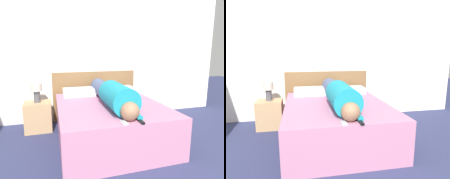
% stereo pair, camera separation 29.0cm
% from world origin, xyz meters
% --- Properties ---
extents(wall_back, '(5.74, 0.06, 2.60)m').
position_xyz_m(wall_back, '(0.00, 3.27, 1.30)').
color(wall_back, white).
rests_on(wall_back, ground_plane).
extents(bed, '(1.55, 1.90, 0.58)m').
position_xyz_m(bed, '(0.01, 2.14, 0.29)').
color(bed, '#B2708E').
rests_on(bed, ground_plane).
extents(headboard, '(1.67, 0.04, 0.97)m').
position_xyz_m(headboard, '(0.01, 3.20, 0.48)').
color(headboard, brown).
rests_on(headboard, ground_plane).
extents(nightstand, '(0.45, 0.39, 0.51)m').
position_xyz_m(nightstand, '(-1.08, 2.83, 0.25)').
color(nightstand, tan).
rests_on(nightstand, ground_plane).
extents(table_lamp, '(0.18, 0.18, 0.34)m').
position_xyz_m(table_lamp, '(-1.08, 2.83, 0.72)').
color(table_lamp, '#4C4C51').
rests_on(table_lamp, nightstand).
extents(person_lying, '(0.37, 1.81, 0.37)m').
position_xyz_m(person_lying, '(0.04, 2.05, 0.74)').
color(person_lying, '#936B4C').
rests_on(person_lying, bed).
extents(pillow_near_headboard, '(0.57, 0.32, 0.13)m').
position_xyz_m(pillow_near_headboard, '(-0.35, 2.84, 0.64)').
color(pillow_near_headboard, white).
rests_on(pillow_near_headboard, bed).
extents(pillow_second, '(0.54, 0.32, 0.12)m').
position_xyz_m(pillow_second, '(0.41, 2.84, 0.64)').
color(pillow_second, white).
rests_on(pillow_second, bed).
extents(tv_remote, '(0.04, 0.15, 0.02)m').
position_xyz_m(tv_remote, '(0.13, 1.25, 0.59)').
color(tv_remote, black).
rests_on(tv_remote, bed).
extents(cell_phone, '(0.06, 0.13, 0.01)m').
position_xyz_m(cell_phone, '(-0.05, 1.29, 0.59)').
color(cell_phone, '#B2B7BC').
rests_on(cell_phone, bed).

